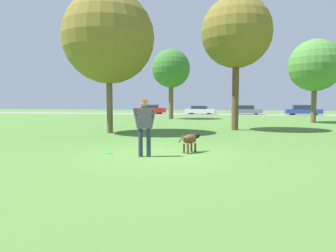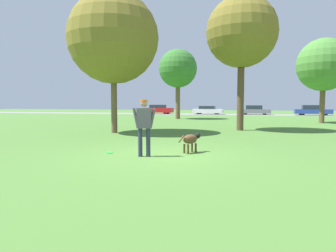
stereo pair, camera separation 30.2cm
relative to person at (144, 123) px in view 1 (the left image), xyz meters
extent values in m
plane|color=#4C7A33|center=(0.42, 0.28, -1.02)|extent=(120.00, 120.00, 0.00)
cube|color=gray|center=(0.42, 34.46, -1.02)|extent=(120.00, 6.00, 0.01)
cylinder|color=#2D334C|center=(0.12, 0.03, -0.59)|extent=(0.16, 0.16, 0.86)
cylinder|color=#2D334C|center=(-0.12, -0.03, -0.59)|extent=(0.16, 0.16, 0.86)
cube|color=#514C56|center=(0.00, 0.00, 0.14)|extent=(0.48, 0.32, 0.61)
cylinder|color=#514C56|center=(0.24, 0.06, 0.14)|extent=(0.23, 0.14, 0.61)
cylinder|color=#514C56|center=(-0.24, -0.06, 0.14)|extent=(0.23, 0.14, 0.61)
sphere|color=#A87A5B|center=(0.00, 0.00, 0.59)|extent=(0.26, 0.26, 0.21)
cylinder|color=#D15B19|center=(0.00, 0.00, 0.66)|extent=(0.27, 0.27, 0.06)
ellipsoid|color=brown|center=(1.21, 1.03, -0.57)|extent=(0.57, 0.68, 0.30)
ellipsoid|color=black|center=(1.30, 1.17, -0.63)|extent=(0.26, 0.25, 0.16)
sphere|color=black|center=(1.40, 1.35, -0.49)|extent=(0.27, 0.27, 0.20)
cylinder|color=brown|center=(1.24, 1.23, -0.87)|extent=(0.10, 0.10, 0.30)
cylinder|color=brown|center=(1.38, 1.15, -0.87)|extent=(0.10, 0.10, 0.30)
cylinder|color=brown|center=(1.04, 0.91, -0.87)|extent=(0.10, 0.10, 0.30)
cylinder|color=brown|center=(1.18, 0.82, -0.87)|extent=(0.10, 0.10, 0.30)
cylinder|color=brown|center=(1.00, 0.68, -0.53)|extent=(0.17, 0.25, 0.23)
cylinder|color=#33D838|center=(-1.31, 0.30, -1.01)|extent=(0.26, 0.26, 0.02)
torus|color=#33D838|center=(-1.31, 0.30, -1.01)|extent=(0.26, 0.26, 0.02)
cylinder|color=brown|center=(2.59, 9.76, 1.07)|extent=(0.40, 0.40, 4.19)
sphere|color=olive|center=(2.59, 9.76, 4.72)|extent=(4.13, 4.13, 4.13)
cylinder|color=brown|center=(-3.98, 6.46, 0.60)|extent=(0.32, 0.32, 3.25)
sphere|color=olive|center=(-3.98, 6.46, 4.04)|extent=(4.84, 4.84, 4.84)
cylinder|color=brown|center=(8.81, 17.95, 0.52)|extent=(0.40, 0.40, 3.09)
sphere|color=#4C8938|center=(8.81, 17.95, 3.63)|extent=(4.17, 4.17, 4.17)
cylinder|color=brown|center=(-3.86, 21.36, 0.81)|extent=(0.46, 0.46, 3.66)
sphere|color=#38752D|center=(-3.86, 21.36, 4.09)|extent=(3.87, 3.87, 3.87)
cube|color=red|center=(-9.80, 34.46, -0.46)|extent=(4.28, 1.83, 0.69)
cube|color=#232D38|center=(-9.93, 34.47, 0.11)|extent=(2.25, 1.52, 0.46)
cylinder|color=black|center=(-8.51, 35.14, -0.71)|extent=(0.63, 0.22, 0.63)
cylinder|color=black|center=(-8.56, 33.69, -0.71)|extent=(0.63, 0.22, 0.63)
cylinder|color=black|center=(-11.04, 35.23, -0.71)|extent=(0.63, 0.22, 0.63)
cylinder|color=black|center=(-11.09, 33.78, -0.71)|extent=(0.63, 0.22, 0.63)
cube|color=white|center=(-2.44, 34.65, -0.54)|extent=(4.28, 1.88, 0.56)
cube|color=#232D38|center=(-2.57, 34.66, -0.04)|extent=(2.24, 1.56, 0.44)
cylinder|color=black|center=(-1.15, 35.36, -0.74)|extent=(0.57, 0.22, 0.57)
cylinder|color=black|center=(-1.20, 33.86, -0.74)|extent=(0.57, 0.22, 0.57)
cylinder|color=black|center=(-3.68, 35.44, -0.74)|extent=(0.57, 0.22, 0.57)
cylinder|color=black|center=(-3.73, 33.95, -0.74)|extent=(0.57, 0.22, 0.57)
cube|color=slate|center=(4.06, 34.83, -0.54)|extent=(4.21, 1.84, 0.57)
cube|color=#232D38|center=(3.94, 34.83, 0.01)|extent=(2.20, 1.55, 0.53)
cylinder|color=black|center=(5.33, 35.55, -0.74)|extent=(0.58, 0.21, 0.57)
cylinder|color=black|center=(5.30, 34.05, -0.74)|extent=(0.58, 0.21, 0.57)
cylinder|color=black|center=(2.83, 35.61, -0.74)|extent=(0.58, 0.21, 0.57)
cylinder|color=black|center=(2.80, 34.11, -0.74)|extent=(0.58, 0.21, 0.57)
cube|color=#284293|center=(11.37, 34.47, -0.51)|extent=(4.57, 1.83, 0.58)
cube|color=#232D38|center=(11.23, 34.47, 0.05)|extent=(2.39, 1.54, 0.55)
cylinder|color=black|center=(12.75, 35.17, -0.71)|extent=(0.63, 0.22, 0.63)
cylinder|color=black|center=(12.71, 33.70, -0.71)|extent=(0.63, 0.22, 0.63)
cylinder|color=black|center=(10.03, 35.24, -0.71)|extent=(0.63, 0.22, 0.63)
cylinder|color=black|center=(9.99, 33.76, -0.71)|extent=(0.63, 0.22, 0.63)
camera|label=1|loc=(2.68, -8.54, 0.59)|focal=32.00mm
camera|label=2|loc=(2.97, -8.47, 0.59)|focal=32.00mm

